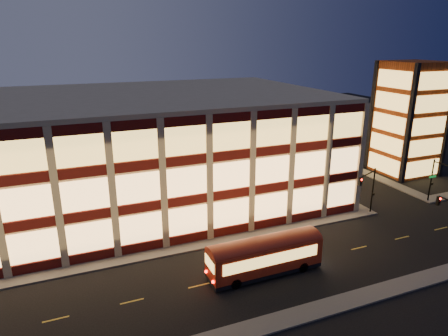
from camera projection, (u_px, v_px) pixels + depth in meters
name	position (u px, v px, depth m)	size (l,w,h in m)	color
ground	(199.00, 250.00, 41.98)	(200.00, 200.00, 0.00)	black
sidewalk_office_south	(168.00, 251.00, 41.75)	(54.00, 2.00, 0.15)	#514F4C
sidewalk_office_east	(298.00, 175.00, 65.23)	(2.00, 30.00, 0.15)	#514F4C
sidewalk_tower_west	(352.00, 167.00, 69.20)	(2.00, 30.00, 0.15)	#514F4C
sidewalk_near	(253.00, 329.00, 30.51)	(100.00, 2.00, 0.15)	#514F4C
office_building	(136.00, 148.00, 53.59)	(50.45, 30.45, 14.50)	tan
stair_tower	(409.00, 119.00, 64.17)	(8.60, 8.60, 18.00)	#8C3814
traffic_signal_far	(369.00, 185.00, 48.95)	(3.79, 1.87, 6.00)	black
traffic_signal_right	(441.00, 176.00, 52.27)	(1.20, 4.37, 6.00)	black
trolley_bus	(265.00, 254.00, 37.30)	(11.01, 2.93, 3.72)	#971C08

